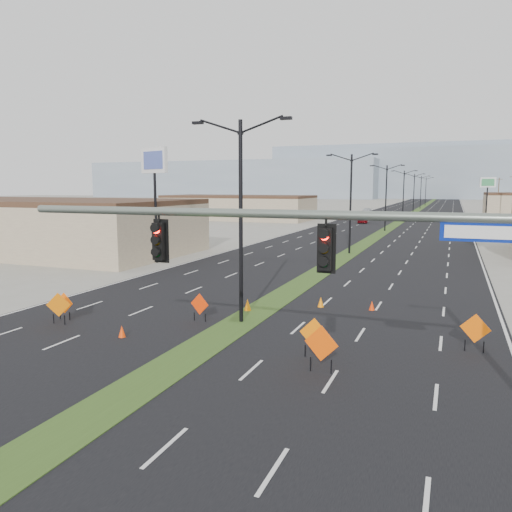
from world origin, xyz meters
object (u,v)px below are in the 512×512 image
at_px(signal_mast, 399,270).
at_px(construction_sign_2, 200,305).
at_px(streetlight_5, 421,191).
at_px(car_far, 367,211).
at_px(streetlight_2, 386,196).
at_px(cone_1, 321,302).
at_px(pole_sign_east_far, 488,186).
at_px(streetlight_6, 426,190).
at_px(construction_sign_4, 321,345).
at_px(cone_2, 372,306).
at_px(car_mid, 444,218).
at_px(construction_sign_5, 475,330).
at_px(construction_sign_1, 64,304).
at_px(streetlight_3, 403,193).
at_px(construction_sign_3, 314,335).
at_px(cone_0, 122,332).
at_px(streetlight_1, 351,200).
at_px(streetlight_4, 414,192).
at_px(streetlight_0, 241,215).
at_px(car_left, 363,219).
at_px(cone_3, 248,305).
at_px(construction_sign_0, 58,306).
at_px(pole_sign_west, 154,169).

distance_m(signal_mast, construction_sign_2, 14.66).
distance_m(streetlight_5, car_far, 39.62).
distance_m(streetlight_2, cone_1, 51.76).
bearing_deg(pole_sign_east_far, streetlight_6, 87.82).
height_order(streetlight_5, construction_sign_4, streetlight_5).
xyz_separation_m(signal_mast, cone_2, (-2.78, 14.90, -4.52)).
height_order(car_mid, construction_sign_5, construction_sign_5).
bearing_deg(construction_sign_1, streetlight_3, 83.28).
relative_size(streetlight_5, construction_sign_3, 6.08).
height_order(car_far, cone_0, car_far).
bearing_deg(construction_sign_3, signal_mast, -52.76).
bearing_deg(construction_sign_4, car_far, 109.19).
height_order(streetlight_1, streetlight_4, same).
xyz_separation_m(signal_mast, streetlight_0, (-8.56, 10.00, 0.63)).
height_order(streetlight_5, car_far, streetlight_5).
xyz_separation_m(car_left, construction_sign_5, (16.84, -72.30, 0.23)).
xyz_separation_m(construction_sign_5, cone_3, (-11.38, 2.89, -0.62)).
bearing_deg(construction_sign_1, construction_sign_3, -4.86).
bearing_deg(construction_sign_2, cone_0, -108.59).
bearing_deg(car_left, construction_sign_3, -87.66).
relative_size(construction_sign_3, cone_1, 2.77).
bearing_deg(cone_0, pole_sign_east_far, 76.92).
bearing_deg(streetlight_4, construction_sign_0, -94.10).
bearing_deg(construction_sign_4, construction_sign_0, -175.59).
bearing_deg(pole_sign_east_far, streetlight_2, -135.69).
bearing_deg(construction_sign_3, car_mid, 93.87).
bearing_deg(construction_sign_3, streetlight_2, 100.62).
bearing_deg(construction_sign_1, streetlight_2, 80.62).
relative_size(cone_2, cone_3, 0.79).
bearing_deg(construction_sign_1, car_mid, 77.96).
distance_m(construction_sign_1, construction_sign_5, 19.58).
relative_size(streetlight_1, streetlight_6, 1.00).
height_order(cone_0, pole_sign_east_far, pole_sign_east_far).
relative_size(construction_sign_0, construction_sign_2, 1.10).
xyz_separation_m(car_mid, construction_sign_0, (-16.37, -86.83, 0.26)).
distance_m(streetlight_0, pole_sign_east_far, 80.36).
height_order(construction_sign_2, cone_3, construction_sign_2).
bearing_deg(construction_sign_5, construction_sign_4, -124.71).
xyz_separation_m(car_far, construction_sign_4, (15.69, -107.26, 0.32)).
bearing_deg(construction_sign_2, cone_2, 45.39).
distance_m(cone_0, cone_2, 13.49).
relative_size(car_mid, cone_1, 6.96).
xyz_separation_m(construction_sign_2, cone_3, (1.45, 2.85, -0.50)).
relative_size(streetlight_5, cone_2, 18.40).
bearing_deg(streetlight_6, pole_sign_east_far, -80.26).
bearing_deg(streetlight_2, streetlight_1, -90.00).
bearing_deg(car_mid, cone_3, -96.35).
xyz_separation_m(construction_sign_2, construction_sign_5, (12.83, -0.04, 0.11)).
distance_m(streetlight_4, pole_sign_east_far, 36.52).
bearing_deg(pole_sign_west, construction_sign_0, -51.00).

